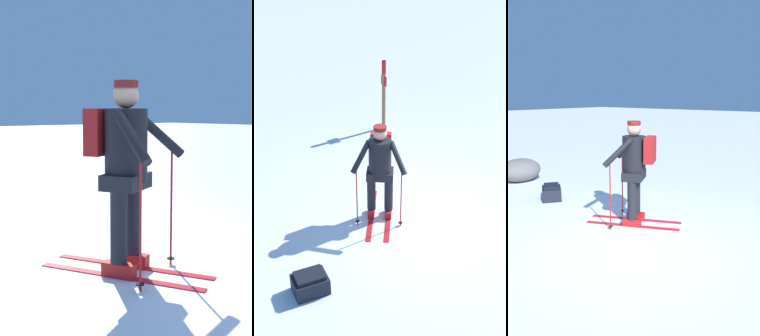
% 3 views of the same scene
% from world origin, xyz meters
% --- Properties ---
extents(ground_plane, '(80.00, 80.00, 0.00)m').
position_xyz_m(ground_plane, '(0.00, 0.00, 0.00)').
color(ground_plane, white).
extents(skier, '(1.11, 1.59, 1.73)m').
position_xyz_m(skier, '(-0.64, -0.36, 1.01)').
color(skier, red).
rests_on(skier, ground_plane).
extents(dropped_backpack, '(0.59, 0.62, 0.31)m').
position_xyz_m(dropped_backpack, '(-0.55, -2.52, 0.15)').
color(dropped_backpack, black).
rests_on(dropped_backpack, ground_plane).
extents(rock_boulder, '(1.04, 0.89, 0.57)m').
position_xyz_m(rock_boulder, '(-0.98, -4.36, 0.29)').
color(rock_boulder, slate).
rests_on(rock_boulder, ground_plane).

